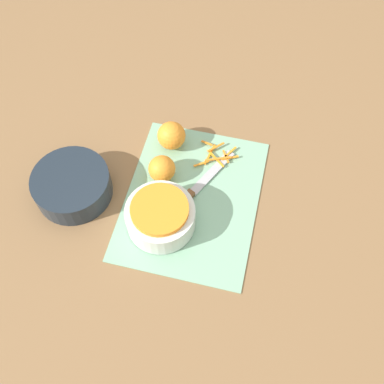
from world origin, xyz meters
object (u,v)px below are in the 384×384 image
at_px(orange_left, 171,136).
at_px(bowl_speckled, 160,216).
at_px(orange_right, 162,169).
at_px(knife, 186,199).
at_px(bowl_dark, 72,185).

bearing_deg(orange_left, bowl_speckled, -171.49).
xyz_separation_m(orange_left, orange_right, (-0.10, -0.00, -0.00)).
xyz_separation_m(bowl_speckled, orange_left, (0.24, 0.04, -0.00)).
height_order(bowl_speckled, knife, bowl_speckled).
bearing_deg(bowl_dark, orange_right, -65.11).
height_order(orange_left, orange_right, orange_left).
height_order(bowl_speckled, orange_left, bowl_speckled).
bearing_deg(orange_left, bowl_dark, 134.60).
relative_size(bowl_speckled, bowl_dark, 0.86).
relative_size(bowl_dark, orange_left, 2.57).
distance_m(orange_left, orange_right, 0.10).
xyz_separation_m(knife, orange_right, (0.06, 0.07, 0.03)).
bearing_deg(bowl_speckled, bowl_dark, 81.36).
xyz_separation_m(bowl_dark, orange_left, (0.20, -0.20, 0.01)).
distance_m(bowl_dark, orange_left, 0.28).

